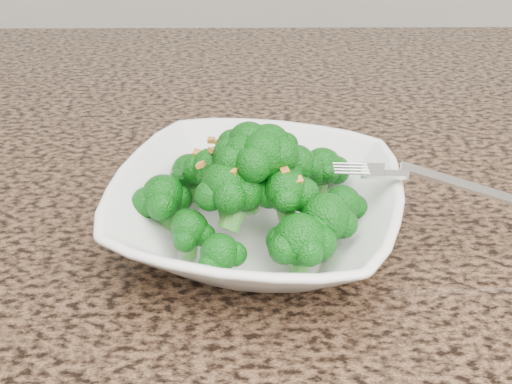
{
  "coord_description": "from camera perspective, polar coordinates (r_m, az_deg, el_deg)",
  "views": [
    {
      "loc": [
        -0.06,
        -0.24,
        1.24
      ],
      "look_at": [
        -0.05,
        0.22,
        0.95
      ],
      "focal_mm": 45.0,
      "sensor_mm": 36.0,
      "label": 1
    }
  ],
  "objects": [
    {
      "name": "granite_counter",
      "position": [
        0.65,
        4.78,
        -1.08
      ],
      "size": [
        1.64,
        1.04,
        0.03
      ],
      "primitive_type": "cube",
      "color": "brown",
      "rests_on": "cabinet"
    },
    {
      "name": "bowl",
      "position": [
        0.55,
        0.0,
        -1.73
      ],
      "size": [
        0.29,
        0.29,
        0.06
      ],
      "primitive_type": "imported",
      "rotation": [
        0.0,
        0.0,
        -0.22
      ],
      "color": "white",
      "rests_on": "granite_counter"
    },
    {
      "name": "broccoli_pile",
      "position": [
        0.52,
        -0.0,
        4.32
      ],
      "size": [
        0.22,
        0.22,
        0.07
      ],
      "primitive_type": null,
      "color": "#0B600D",
      "rests_on": "bowl"
    },
    {
      "name": "fork",
      "position": [
        0.55,
        12.72,
        1.5
      ],
      "size": [
        0.19,
        0.07,
        0.01
      ],
      "primitive_type": null,
      "rotation": [
        0.0,
        0.0,
        -0.25
      ],
      "color": "silver",
      "rests_on": "bowl"
    },
    {
      "name": "garlic_topping",
      "position": [
        0.5,
        0.0,
        8.24
      ],
      "size": [
        0.13,
        0.13,
        0.01
      ],
      "primitive_type": null,
      "color": "#BC7E2E",
      "rests_on": "broccoli_pile"
    }
  ]
}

